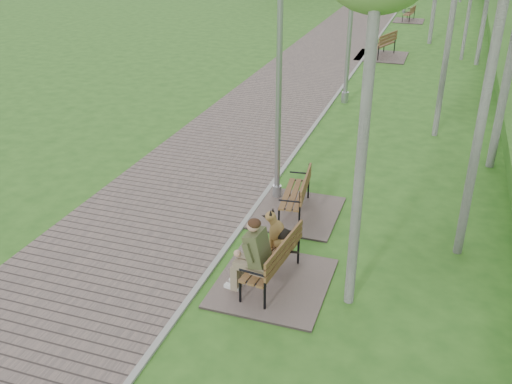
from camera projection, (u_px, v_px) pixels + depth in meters
ground at (148, 358)px, 7.92m from camera, size 120.00×120.00×0.00m
walkway at (336, 42)px, 26.65m from camera, size 3.50×67.00×0.04m
kerb at (373, 45)px, 26.14m from camera, size 0.10×67.00×0.05m
bench_main at (267, 262)px, 9.28m from camera, size 1.81×2.01×1.58m
bench_second at (294, 205)px, 11.61m from camera, size 1.71×1.90×1.05m
bench_third at (381, 51)px, 23.97m from camera, size 2.04×2.27×1.25m
bench_far at (408, 18)px, 31.67m from camera, size 1.61×1.79×0.99m
lamp_post_near at (279, 94)px, 11.30m from camera, size 0.19×0.19×4.93m
lamp_post_second at (351, 14)px, 17.17m from camera, size 0.23×0.23×5.90m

